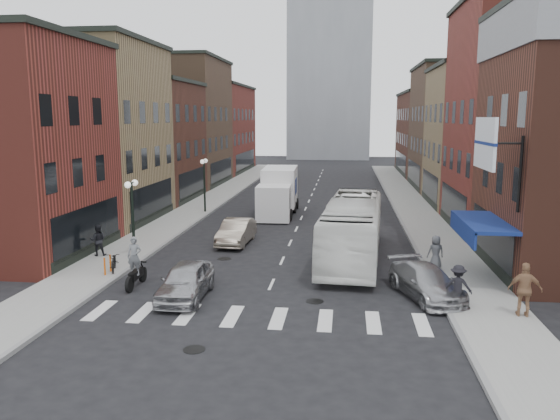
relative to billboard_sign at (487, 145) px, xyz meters
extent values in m
plane|color=black|center=(-8.59, -0.50, -6.13)|extent=(160.00, 160.00, 0.00)
cube|color=gray|center=(-17.09, 21.50, -6.06)|extent=(3.00, 74.00, 0.15)
cube|color=gray|center=(-0.09, 21.50, -6.06)|extent=(3.00, 74.00, 0.15)
cube|color=gray|center=(-15.59, 21.50, -6.13)|extent=(0.20, 74.00, 0.16)
cube|color=gray|center=(-1.59, 21.50, -6.13)|extent=(0.20, 74.00, 0.16)
cube|color=silver|center=(-8.59, -3.50, -6.13)|extent=(12.00, 2.20, 0.01)
cube|color=black|center=(-18.61, 4.00, -4.53)|extent=(0.08, 7.20, 2.20)
cube|color=#977E53|center=(-23.59, 13.50, -0.13)|extent=(10.00, 10.00, 12.00)
cube|color=black|center=(-18.61, 13.50, -4.53)|extent=(0.08, 8.00, 2.20)
cube|color=black|center=(-23.59, 13.50, 6.02)|extent=(10.30, 10.20, 0.30)
cube|color=#4F271C|center=(-23.59, 23.50, -1.13)|extent=(10.00, 10.00, 10.00)
cube|color=black|center=(-18.61, 23.50, -4.53)|extent=(0.08, 8.00, 2.20)
cube|color=black|center=(-23.59, 23.50, 4.02)|extent=(10.30, 10.20, 0.30)
cube|color=brown|center=(-23.59, 34.50, 0.37)|extent=(10.00, 12.00, 13.00)
cube|color=black|center=(-18.61, 34.50, -4.53)|extent=(0.08, 9.60, 2.20)
cube|color=black|center=(-23.59, 34.50, 7.02)|extent=(10.30, 12.20, 0.30)
cube|color=maroon|center=(-23.59, 48.50, -0.63)|extent=(10.00, 16.00, 11.00)
cube|color=black|center=(-18.61, 48.50, -4.53)|extent=(0.08, 12.80, 2.20)
cube|color=black|center=(-23.59, 48.50, 5.02)|extent=(10.30, 16.20, 0.30)
cube|color=black|center=(1.43, 4.00, -4.53)|extent=(0.08, 7.20, 2.20)
cube|color=maroon|center=(6.41, 13.50, 0.87)|extent=(10.00, 10.00, 14.00)
cube|color=black|center=(1.43, 13.50, -4.53)|extent=(0.08, 8.00, 2.20)
cube|color=#977E53|center=(6.41, 23.50, -0.63)|extent=(10.00, 10.00, 11.00)
cube|color=black|center=(1.43, 23.50, -4.53)|extent=(0.08, 8.00, 2.20)
cube|color=black|center=(6.41, 23.50, 5.02)|extent=(10.30, 10.20, 0.30)
cube|color=brown|center=(6.41, 34.50, -0.13)|extent=(10.00, 12.00, 12.00)
cube|color=black|center=(1.43, 34.50, -4.53)|extent=(0.08, 9.60, 2.20)
cube|color=black|center=(6.41, 34.50, 6.02)|extent=(10.30, 12.20, 0.30)
cube|color=#4F271C|center=(6.41, 48.50, -1.13)|extent=(10.00, 16.00, 10.00)
cube|color=black|center=(1.43, 48.50, -4.53)|extent=(0.08, 12.80, 2.20)
cube|color=black|center=(6.41, 48.50, 4.02)|extent=(10.30, 16.20, 0.30)
cube|color=navy|center=(0.51, 2.00, -3.43)|extent=(1.80, 5.00, 0.15)
cube|color=navy|center=(-0.34, 2.00, -3.78)|extent=(0.10, 5.00, 0.70)
cylinder|color=black|center=(1.31, 0.00, -1.13)|extent=(0.12, 0.12, 3.00)
cylinder|color=black|center=(0.61, 0.00, 0.07)|extent=(1.40, 0.08, 0.08)
cube|color=silver|center=(-0.09, 0.00, 0.07)|extent=(0.12, 3.00, 2.00)
cube|color=#9399A0|center=(-8.59, 77.50, 18.87)|extent=(14.00, 14.00, 50.00)
cylinder|color=black|center=(-15.99, 3.50, -4.13)|extent=(0.14, 0.14, 4.00)
cylinder|color=black|center=(-15.99, 3.50, -2.13)|extent=(0.06, 0.90, 0.06)
sphere|color=white|center=(-15.99, 3.05, -2.18)|extent=(0.32, 0.32, 0.32)
sphere|color=white|center=(-15.99, 3.95, -2.18)|extent=(0.32, 0.32, 0.32)
cylinder|color=black|center=(-15.99, 17.50, -4.13)|extent=(0.14, 0.14, 4.00)
cylinder|color=black|center=(-15.99, 17.50, -2.13)|extent=(0.06, 0.90, 0.06)
sphere|color=white|center=(-15.99, 17.05, -2.18)|extent=(0.32, 0.32, 0.32)
sphere|color=white|center=(-15.99, 17.95, -2.18)|extent=(0.32, 0.32, 0.32)
cylinder|color=#D8590C|center=(-16.19, 0.50, -5.58)|extent=(0.08, 0.08, 0.80)
cylinder|color=#D8590C|center=(-16.19, 1.10, -5.58)|extent=(0.08, 0.08, 0.80)
cube|color=white|center=(-10.41, 14.99, -4.83)|extent=(2.42, 2.60, 2.41)
cube|color=black|center=(-10.41, 14.99, -4.59)|extent=(2.41, 1.45, 1.06)
cube|color=white|center=(-10.41, 18.66, -4.11)|extent=(2.62, 5.11, 2.80)
cube|color=navy|center=(-10.41, 18.66, -4.11)|extent=(2.53, 2.03, 1.16)
cube|color=black|center=(-10.41, 18.47, -5.70)|extent=(2.38, 6.36, 0.34)
cylinder|color=black|center=(-11.52, 15.18, -5.70)|extent=(0.27, 0.87, 0.87)
cylinder|color=black|center=(-9.30, 15.18, -5.70)|extent=(0.27, 0.87, 0.87)
cylinder|color=black|center=(-11.52, 18.47, -5.70)|extent=(0.27, 0.87, 0.87)
cylinder|color=black|center=(-9.30, 18.47, -5.70)|extent=(0.27, 0.87, 0.87)
cylinder|color=black|center=(-11.52, 20.40, -5.70)|extent=(0.27, 0.87, 0.87)
cylinder|color=black|center=(-9.30, 20.40, -5.70)|extent=(0.27, 0.87, 0.87)
cylinder|color=black|center=(-14.31, 0.23, -5.80)|extent=(0.14, 0.66, 0.66)
cylinder|color=black|center=(-14.31, -1.28, -5.80)|extent=(0.14, 0.66, 0.66)
cube|color=black|center=(-14.31, -0.53, -5.58)|extent=(0.29, 1.22, 0.35)
cube|color=black|center=(-14.31, 0.03, -5.18)|extent=(0.56, 0.08, 0.06)
imported|color=slate|center=(-14.31, -0.63, -4.75)|extent=(0.62, 0.42, 1.66)
imported|color=white|center=(-5.06, 5.28, -4.57)|extent=(3.44, 11.41, 3.13)
imported|color=#AAABAF|center=(-11.76, -1.73, -5.41)|extent=(1.78, 4.26, 1.44)
imported|color=#AC9F8C|center=(-11.63, 7.88, -5.43)|extent=(1.68, 4.36, 1.42)
imported|color=#A7A7AB|center=(-2.15, -0.50, -5.49)|extent=(3.16, 4.81, 1.29)
imported|color=black|center=(-16.09, 1.27, -5.54)|extent=(1.12, 1.79, 0.89)
imported|color=black|center=(-18.05, 3.84, -5.18)|extent=(0.88, 0.67, 1.61)
imported|color=black|center=(-1.19, -1.81, -5.18)|extent=(1.13, 0.75, 1.60)
imported|color=#956C4C|center=(0.97, -2.60, -5.00)|extent=(1.23, 0.76, 1.97)
imported|color=#56585E|center=(-1.19, 3.43, -5.19)|extent=(0.87, 0.66, 1.59)
camera|label=1|loc=(-5.47, -22.19, 1.08)|focal=35.00mm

